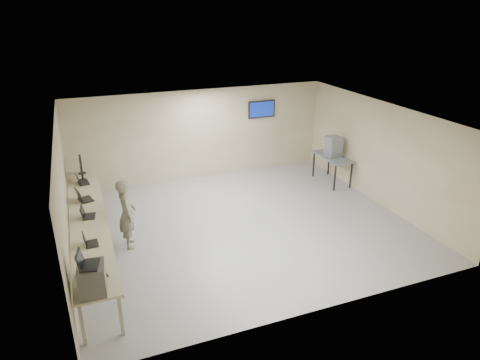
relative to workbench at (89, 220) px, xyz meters
name	(u,v)px	position (x,y,z in m)	size (l,w,h in m)	color
room	(243,172)	(3.62, 0.06, 0.58)	(8.01, 7.01, 2.81)	#A4A4A2
workbench	(89,220)	(0.00, 0.00, 0.00)	(0.76, 6.00, 0.90)	beige
equipment_box	(92,279)	(-0.06, -2.75, 0.32)	(0.41, 0.47, 0.49)	#606060
laptop_on_box	(86,263)	(-0.12, -2.75, 0.64)	(0.36, 0.41, 0.28)	black
laptop_0	(92,271)	(-0.05, -2.26, 0.15)	(0.41, 0.45, 0.30)	black
laptop_1	(89,242)	(-0.05, -1.21, 0.14)	(0.27, 0.33, 0.25)	black
laptop_2	(86,214)	(-0.03, 0.01, 0.14)	(0.32, 0.37, 0.26)	black
laptop_3	(83,197)	(-0.06, 0.93, 0.15)	(0.41, 0.45, 0.31)	black
laptop_4	(81,181)	(-0.06, 2.00, 0.14)	(0.33, 0.38, 0.27)	black
monitor_near	(82,170)	(-0.01, 2.25, 0.34)	(0.20, 0.45, 0.45)	black
monitor_far	(81,164)	(-0.01, 2.75, 0.36)	(0.21, 0.48, 0.47)	black
soldier	(127,214)	(0.81, 0.04, -0.02)	(0.59, 0.39, 1.62)	slate
side_table	(333,158)	(7.19, 1.62, -0.05)	(0.66, 1.42, 0.85)	slate
storage_bins	(333,147)	(7.17, 1.62, 0.33)	(0.39, 0.43, 0.62)	gray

